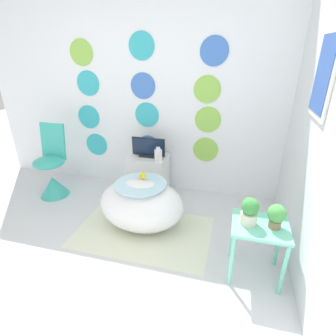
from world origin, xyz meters
name	(u,v)px	position (x,y,z in m)	size (l,w,h in m)	color
ground_plane	(56,315)	(0.00, 0.00, 0.00)	(12.00, 12.00, 0.00)	silver
wall_back_dotted	(146,87)	(0.00, 2.07, 1.30)	(4.31, 0.05, 2.60)	white
wall_right	(324,113)	(1.68, 1.03, 1.30)	(0.06, 3.05, 2.60)	silver
rug	(143,232)	(0.28, 1.03, 0.00)	(1.36, 0.86, 0.01)	silver
bathtub	(142,205)	(0.24, 1.13, 0.26)	(0.87, 0.63, 0.52)	white
rubber_duck	(143,175)	(0.24, 1.20, 0.56)	(0.06, 0.07, 0.08)	yellow
chair	(52,174)	(-1.07, 1.48, 0.29)	(0.38, 0.38, 0.90)	#38B2A3
tv_cabinet	(149,175)	(0.08, 1.84, 0.25)	(0.45, 0.37, 0.51)	silver
tv	(148,148)	(0.08, 1.84, 0.61)	(0.42, 0.12, 0.24)	black
vase	(158,155)	(0.25, 1.71, 0.58)	(0.09, 0.09, 0.18)	white
side_table	(259,235)	(1.35, 0.75, 0.40)	(0.42, 0.37, 0.49)	#72D8B7
potted_plant_left	(249,211)	(1.25, 0.75, 0.60)	(0.13, 0.13, 0.22)	beige
potted_plant_right	(276,215)	(1.44, 0.75, 0.60)	(0.14, 0.14, 0.19)	#8C6B4C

